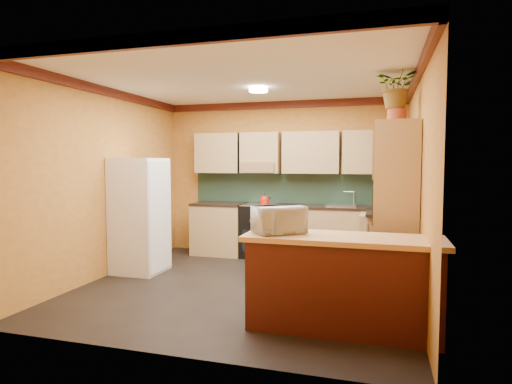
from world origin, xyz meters
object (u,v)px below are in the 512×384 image
Objects in this scene: stove at (260,231)px; pantry at (395,212)px; breakfast_bar at (342,286)px; microwave at (279,220)px; base_cabinets_back at (295,233)px; fridge at (140,215)px.

pantry reaches higher than stove.
breakfast_bar is 3.67× the size of microwave.
pantry reaches higher than breakfast_bar.
base_cabinets_back is 1.74× the size of pantry.
stove is at bearing 71.71° from microwave.
microwave is at bearing 180.00° from breakfast_bar.
stove is 3.16m from microwave.
base_cabinets_back is 2.58m from fridge.
pantry is 1.17× the size of breakfast_bar.
pantry is at bearing -49.67° from base_cabinets_back.
fridge is at bearing -133.53° from stove.
fridge is 3.62m from pantry.
pantry is 1.59m from microwave.
microwave is (-1.14, -1.11, 0.02)m from pantry.
base_cabinets_back is 3.11m from breakfast_bar.
base_cabinets_back is at bearing 0.00° from stove.
base_cabinets_back is 0.63m from stove.
microwave is at bearing -135.77° from pantry.
breakfast_bar is (3.09, -1.42, -0.41)m from fridge.
microwave is (0.41, -2.93, 0.63)m from base_cabinets_back.
base_cabinets_back is 2.03× the size of breakfast_bar.
stove is at bearing 119.56° from breakfast_bar.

